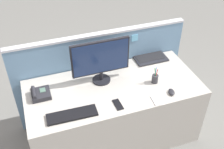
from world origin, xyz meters
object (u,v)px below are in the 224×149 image
Objects in this scene: cell_phone_white_slab at (156,100)px; laptop at (149,53)px; pen_cup at (155,79)px; desk_phone at (40,94)px; computer_mouse_right_hand at (171,92)px; desktop_monitor at (101,59)px; cell_phone_black_slab at (118,105)px; keyboard_main at (72,115)px.

laptop is at bearing 73.72° from cell_phone_white_slab.
pen_cup is 1.38× the size of cell_phone_white_slab.
desk_phone is 1.84× the size of computer_mouse_right_hand.
pen_cup is at bearing -23.24° from desktop_monitor.
desktop_monitor is 0.60m from pen_cup.
cell_phone_white_slab is (0.41, -0.48, -0.26)m from desktop_monitor.
pen_cup is (-0.15, -0.46, -0.00)m from laptop.
pen_cup is 0.52m from cell_phone_black_slab.
keyboard_main is 0.44m from cell_phone_black_slab.
keyboard_main is at bearing 177.19° from cell_phone_black_slab.
laptop is 2.02× the size of desk_phone.
desktop_monitor is at bearing 92.96° from cell_phone_black_slab.
laptop is at bearing 101.62° from computer_mouse_right_hand.
pen_cup reaches higher than cell_phone_black_slab.
desktop_monitor is at bearing 156.76° from pen_cup.
desktop_monitor is at bearing 4.13° from desk_phone.
laptop is at bearing 43.97° from cell_phone_black_slab.
computer_mouse_right_hand is (-0.06, -0.67, -0.04)m from laptop.
desktop_monitor is 6.00× the size of computer_mouse_right_hand.
laptop is 3.73× the size of computer_mouse_right_hand.
pen_cup is 1.26× the size of cell_phone_black_slab.
desk_phone reaches higher than computer_mouse_right_hand.
desktop_monitor is 1.31× the size of keyboard_main.
desktop_monitor is 0.68m from cell_phone_white_slab.
laptop is at bearing 72.28° from pen_cup.
desk_phone is at bearing 160.89° from cell_phone_white_slab.
computer_mouse_right_hand is 0.56m from cell_phone_black_slab.
laptop is 2.00× the size of pen_cup.
desk_phone is 1.29m from computer_mouse_right_hand.
computer_mouse_right_hand reaches higher than cell_phone_white_slab.
keyboard_main is 1.00m from computer_mouse_right_hand.
cell_phone_black_slab is 1.10× the size of cell_phone_white_slab.
desk_phone reaches higher than cell_phone_white_slab.
cell_phone_black_slab is at bearing -164.75° from computer_mouse_right_hand.
desktop_monitor is 1.61× the size of laptop.
pen_cup is (0.92, 0.19, 0.04)m from keyboard_main.
pen_cup is 0.28m from cell_phone_white_slab.
desk_phone reaches higher than cell_phone_black_slab.
computer_mouse_right_hand is (1.00, -0.02, 0.01)m from keyboard_main.
cell_phone_black_slab is 0.38m from cell_phone_white_slab.
keyboard_main is at bearing -148.92° from laptop.
computer_mouse_right_hand is (0.60, -0.43, -0.25)m from desktop_monitor.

